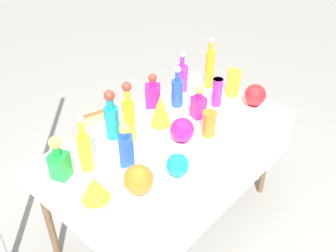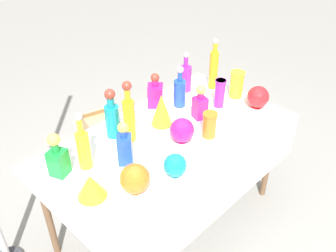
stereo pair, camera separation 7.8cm
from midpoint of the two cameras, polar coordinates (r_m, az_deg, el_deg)
ground_plane at (r=2.87m, az=0.80°, el=-14.16°), size 40.00×40.00×0.00m
display_table at (r=2.37m, az=1.58°, el=-3.65°), size 1.65×0.91×0.76m
tall_bottle_0 at (r=2.26m, az=-4.99°, el=1.53°), size 0.07×0.07×0.41m
tall_bottle_1 at (r=2.82m, az=3.48°, el=7.49°), size 0.09×0.09×0.31m
tall_bottle_2 at (r=2.85m, az=7.77°, el=8.81°), size 0.06×0.06×0.40m
tall_bottle_3 at (r=2.11m, az=-11.73°, el=-3.22°), size 0.08×0.08×0.36m
tall_bottle_4 at (r=2.32m, az=-7.56°, el=1.40°), size 0.09×0.09×0.34m
tall_bottle_5 at (r=2.62m, az=2.65°, el=5.35°), size 0.08×0.08×0.31m
square_decanter_0 at (r=2.50m, az=5.82°, el=3.39°), size 0.10×0.10×0.25m
square_decanter_1 at (r=2.11m, az=-15.49°, el=-4.65°), size 0.12×0.12×0.27m
square_decanter_2 at (r=2.11m, az=-5.60°, el=-3.03°), size 0.11×0.11×0.28m
square_decanter_3 at (r=2.63m, az=-1.09°, el=5.00°), size 0.15×0.15×0.25m
slender_vase_0 at (r=2.65m, az=8.74°, el=5.06°), size 0.08×0.08×0.21m
slender_vase_1 at (r=2.34m, az=7.30°, el=0.28°), size 0.09×0.09×0.17m
slender_vase_2 at (r=2.79m, az=11.23°, el=6.33°), size 0.11×0.11×0.20m
fluted_vase_0 at (r=2.42m, az=-0.06°, el=2.49°), size 0.14×0.14×0.23m
fluted_vase_1 at (r=1.95m, az=-10.54°, el=-9.01°), size 0.15×0.15×0.15m
round_bowl_0 at (r=2.70m, az=14.38°, el=4.30°), size 0.15×0.15×0.16m
round_bowl_1 at (r=2.05m, az=2.19°, el=-6.00°), size 0.13×0.13×0.14m
round_bowl_2 at (r=1.95m, az=-3.92°, el=-8.02°), size 0.16×0.16×0.17m
round_bowl_3 at (r=2.29m, az=3.12°, el=-0.67°), size 0.15×0.15×0.16m
price_tag_left at (r=2.41m, az=14.31°, el=-1.57°), size 0.06×0.02×0.04m
cardboard_box_behind_left at (r=3.56m, az=-8.51°, el=-0.61°), size 0.45×0.45×0.33m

